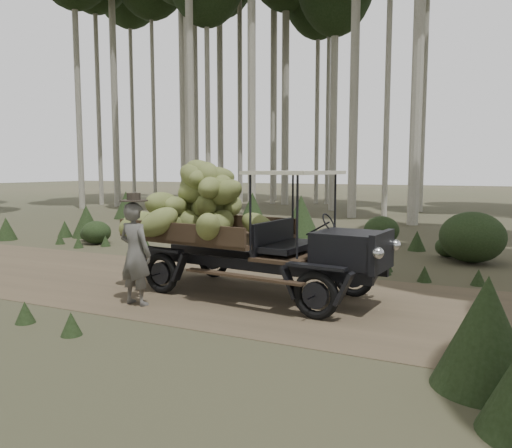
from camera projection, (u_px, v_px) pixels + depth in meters
name	position (u px, v px, depth m)	size (l,w,h in m)	color
ground	(145.00, 282.00, 9.25)	(120.00, 120.00, 0.00)	#473D2B
dirt_track	(145.00, 282.00, 9.25)	(70.00, 4.00, 0.01)	brown
banana_truck	(219.00, 212.00, 8.45)	(4.80, 2.33, 2.34)	black
farmer	(135.00, 252.00, 7.60)	(0.61, 0.46, 1.73)	#54524D
undergrowth	(90.00, 263.00, 8.37)	(21.20, 23.45, 1.35)	#233319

